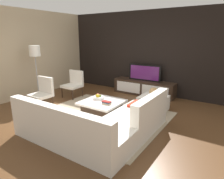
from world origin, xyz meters
TOP-DOWN VIEW (x-y plane):
  - ground_plane at (0.00, 0.00)m, footprint 14.00×14.00m
  - feature_wall_back at (0.00, 2.70)m, footprint 6.40×0.12m
  - side_wall_left at (-3.20, 0.20)m, footprint 0.12×5.20m
  - area_rug at (-0.10, 0.00)m, footprint 3.14×2.63m
  - media_console at (0.00, 2.40)m, footprint 2.12×0.49m
  - television at (0.00, 2.40)m, footprint 1.14×0.06m
  - sectional_couch at (0.51, -0.89)m, footprint 2.39×2.31m
  - coffee_table at (-0.10, 0.10)m, footprint 0.97×0.96m
  - accent_chair_near at (-1.81, -0.35)m, footprint 0.56×0.51m
  - floor_lamp at (-2.57, 0.06)m, footprint 0.32×0.32m
  - ottoman at (0.85, 1.14)m, footprint 0.70×0.70m
  - fruit_bowl at (-0.28, 0.20)m, footprint 0.28×0.28m
  - accent_chair_far at (-1.85, 0.92)m, footprint 0.56×0.54m
  - decorative_ball at (0.85, 1.14)m, footprint 0.24×0.24m
  - book_stack at (0.12, -0.01)m, footprint 0.22×0.15m

SIDE VIEW (x-z plane):
  - ground_plane at x=0.00m, z-range 0.00..0.00m
  - area_rug at x=-0.10m, z-range 0.00..0.01m
  - ottoman at x=0.85m, z-range 0.00..0.40m
  - coffee_table at x=-0.10m, z-range 0.01..0.39m
  - media_console at x=0.00m, z-range 0.00..0.50m
  - sectional_couch at x=0.51m, z-range -0.13..0.69m
  - book_stack at x=0.12m, z-range 0.38..0.45m
  - fruit_bowl at x=-0.28m, z-range 0.37..0.50m
  - accent_chair_far at x=-1.85m, z-range 0.05..0.92m
  - accent_chair_near at x=-1.81m, z-range 0.06..0.93m
  - decorative_ball at x=0.85m, z-range 0.40..0.64m
  - television at x=0.00m, z-range 0.50..1.04m
  - feature_wall_back at x=0.00m, z-range 0.00..2.80m
  - side_wall_left at x=-3.20m, z-range 0.00..2.80m
  - floor_lamp at x=-2.57m, z-range 0.58..2.28m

